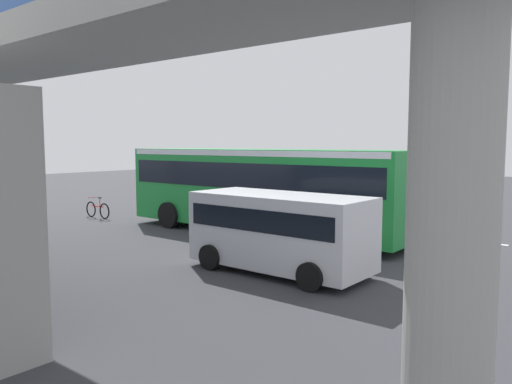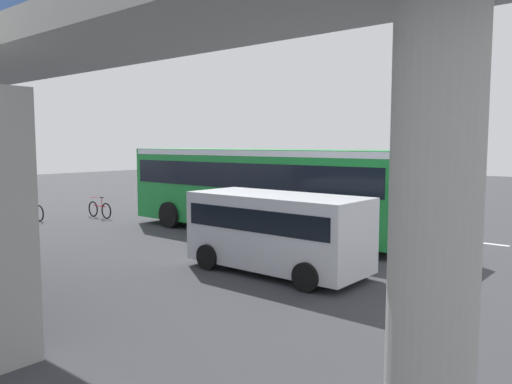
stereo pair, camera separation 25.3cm
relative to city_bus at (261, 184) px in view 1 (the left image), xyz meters
name	(u,v)px [view 1 (the left image)]	position (x,y,z in m)	size (l,w,h in m)	color
ground	(252,227)	(1.28, -1.06, -1.88)	(80.00, 80.00, 0.00)	#38383D
city_bus	(261,184)	(0.00, 0.00, 0.00)	(11.54, 2.85, 3.15)	#1E8C38
parked_van	(280,227)	(-3.85, 4.06, -0.70)	(4.80, 2.17, 2.05)	silver
bicycle_red	(98,210)	(8.21, 1.54, -1.51)	(1.77, 0.44, 0.96)	black
bicycle_blue	(31,212)	(9.77, 3.83, -1.51)	(1.77, 0.44, 0.96)	black
traffic_sign	(361,179)	(-1.87, -4.30, 0.01)	(0.08, 0.60, 2.80)	slate
lane_dash_leftmost	(477,242)	(-6.72, -3.47, -1.88)	(2.00, 0.20, 0.01)	silver
lane_dash_left	(370,229)	(-2.72, -3.47, -1.88)	(2.00, 0.20, 0.01)	silver
lane_dash_centre	(287,220)	(1.28, -3.47, -1.88)	(2.00, 0.20, 0.01)	silver
lane_dash_right	(221,212)	(5.28, -3.47, -1.88)	(2.00, 0.20, 0.01)	silver
lane_dash_rightmost	(167,206)	(9.28, -3.47, -1.88)	(2.00, 0.20, 0.01)	silver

